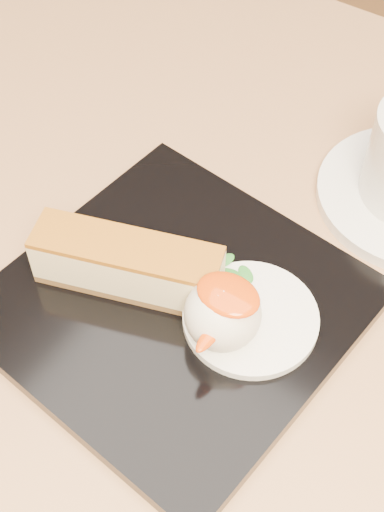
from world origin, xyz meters
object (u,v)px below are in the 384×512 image
Objects in this scene: dessert_plate at (176,306)px; cheesecake at (128,264)px; table at (144,388)px; ice_cream_scoop at (223,314)px.

cheesecake is (-0.04, -0.01, 0.03)m from dessert_plate.
ice_cream_scoop is at bearing -4.30° from table.
cheesecake is (0.00, -0.01, 0.19)m from table.
ice_cream_scoop reaches higher than table.
ice_cream_scoop is at bearing -18.32° from cheesecake.
table is at bearing 95.96° from cheesecake.
ice_cream_scoop is (0.04, -0.01, 0.03)m from dessert_plate.
table is 0.21m from ice_cream_scoop.
dessert_plate reaches higher than table.
table is at bearing 178.72° from dessert_plate.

